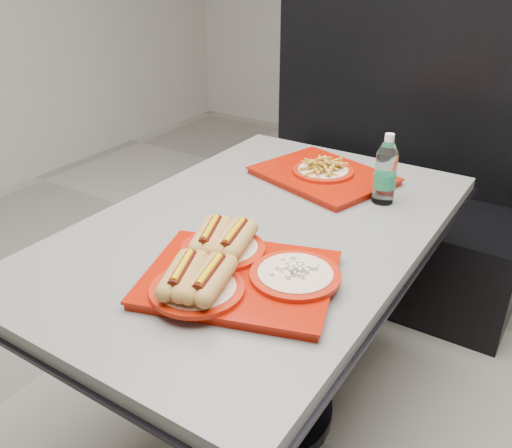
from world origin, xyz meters
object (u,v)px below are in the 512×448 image
Objects in this scene: tray_far at (323,173)px; water_bottle at (385,173)px; diner_table at (259,271)px; booth_bench at (383,199)px; tray_near at (232,269)px.

water_bottle is (0.24, -0.06, 0.07)m from tray_far.
booth_bench reaches higher than diner_table.
tray_near is at bearing -81.41° from tray_far.
booth_bench is at bearing 90.50° from tray_far.
diner_table is at bearing -90.00° from booth_bench.
tray_far is (0.01, 0.40, 0.19)m from diner_table.
tray_near is (0.11, -1.38, 0.38)m from booth_bench.
water_bottle reaches higher than tray_far.
booth_bench is 0.91m from water_bottle.
booth_bench is at bearing 108.13° from water_bottle.
booth_bench is 0.79m from tray_far.
water_bottle is (0.25, 0.34, 0.26)m from diner_table.
booth_bench is 2.65× the size of tray_far.
tray_near is at bearing -69.15° from diner_table.
tray_near is 0.65m from water_bottle.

